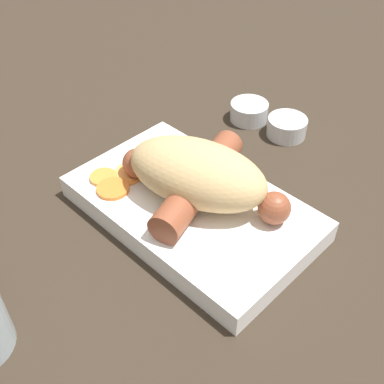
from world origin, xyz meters
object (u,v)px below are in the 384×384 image
object	(u,v)px
bread_roll	(195,172)
sausage	(202,184)
condiment_cup_far	(249,112)
food_tray	(192,208)
condiment_cup_near	(287,128)

from	to	relation	value
bread_roll	sausage	xyz separation A→B (m)	(0.01, 0.00, -0.01)
bread_roll	condiment_cup_far	bearing A→B (deg)	112.43
sausage	condiment_cup_far	bearing A→B (deg)	114.64
food_tray	bread_roll	size ratio (longest dim) A/B	1.54
condiment_cup_far	condiment_cup_near	bearing A→B (deg)	5.59
condiment_cup_near	condiment_cup_far	size ratio (longest dim) A/B	1.00
sausage	condiment_cup_far	distance (m)	0.20
sausage	condiment_cup_near	world-z (taller)	sausage
bread_roll	condiment_cup_far	xyz separation A→B (m)	(-0.08, 0.18, -0.05)
food_tray	sausage	xyz separation A→B (m)	(0.00, 0.01, 0.03)
condiment_cup_near	condiment_cup_far	distance (m)	0.06
sausage	condiment_cup_near	size ratio (longest dim) A/B	3.56
condiment_cup_near	condiment_cup_far	bearing A→B (deg)	-174.41
sausage	bread_roll	bearing A→B (deg)	-152.10
food_tray	bread_roll	xyz separation A→B (m)	(-0.00, 0.01, 0.04)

